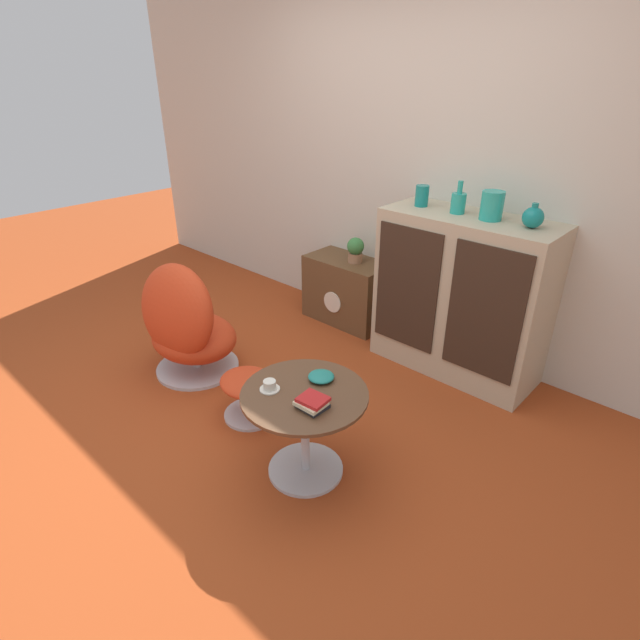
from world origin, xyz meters
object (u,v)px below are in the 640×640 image
vase_leftmost (422,196)px  vase_rightmost (533,217)px  vase_inner_right (492,206)px  bowl (321,376)px  vase_inner_left (458,202)px  potted_plant (355,249)px  sideboard (461,297)px  egg_chair (186,326)px  coffee_table (305,420)px  teacup (270,386)px  book_stack (312,403)px  ottoman (249,388)px  tv_console (347,291)px

vase_leftmost → vase_rightmost: (0.74, 0.00, -0.01)m
vase_leftmost → vase_inner_right: size_ratio=0.79×
vase_rightmost → bowl: size_ratio=1.08×
vase_inner_left → potted_plant: vase_inner_left is taller
vase_inner_left → sideboard: bearing=-2.1°
vase_inner_right → vase_rightmost: (0.25, 0.00, -0.02)m
egg_chair → vase_leftmost: 1.79m
vase_inner_right → vase_rightmost: size_ratio=1.20×
coffee_table → vase_leftmost: size_ratio=4.63×
sideboard → vase_inner_right: vase_inner_right is taller
egg_chair → teacup: size_ratio=8.26×
vase_inner_right → book_stack: vase_inner_right is taller
vase_leftmost → bowl: size_ratio=1.03×
vase_inner_left → book_stack: bearing=-83.7°
sideboard → potted_plant: bearing=176.6°
vase_leftmost → vase_inner_right: (0.48, 0.00, 0.02)m
vase_inner_left → vase_inner_right: size_ratio=1.17×
sideboard → vase_leftmost: (-0.37, 0.00, 0.61)m
sideboard → bowl: size_ratio=8.37×
ottoman → vase_inner_left: bearing=69.0°
vase_inner_left → bowl: (0.04, -1.31, -0.64)m
tv_console → vase_leftmost: 1.10m
coffee_table → bowl: size_ratio=4.75×
tv_console → egg_chair: 1.39m
vase_leftmost → ottoman: bearing=-100.5°
sideboard → coffee_table: size_ratio=1.76×
vase_inner_right → vase_rightmost: bearing=0.0°
vase_leftmost → bowl: 1.49m
vase_inner_right → teacup: vase_inner_right is taller
coffee_table → vase_inner_right: vase_inner_right is taller
coffee_table → book_stack: bearing=-28.8°
egg_chair → teacup: egg_chair is taller
vase_rightmost → book_stack: size_ratio=1.01×
vase_inner_right → teacup: 1.71m
tv_console → ottoman: bearing=-73.8°
sideboard → vase_inner_right: (0.12, 0.00, 0.63)m
coffee_table → egg_chair: bearing=173.4°
egg_chair → coffee_table: size_ratio=1.32×
vase_inner_right → ottoman: bearing=-118.7°
tv_console → vase_inner_left: 1.28m
vase_inner_right → teacup: bearing=-101.1°
coffee_table → book_stack: (0.11, -0.06, 0.19)m
vase_rightmost → vase_inner_right: bearing=180.0°
tv_console → vase_leftmost: bearing=-4.5°
egg_chair → potted_plant: bearing=75.8°
coffee_table → vase_inner_right: bearing=83.7°
vase_leftmost → vase_inner_right: bearing=0.0°
bowl → sideboard: bearing=87.2°
potted_plant → bowl: size_ratio=1.50×
vase_inner_right → teacup: size_ratio=1.70×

